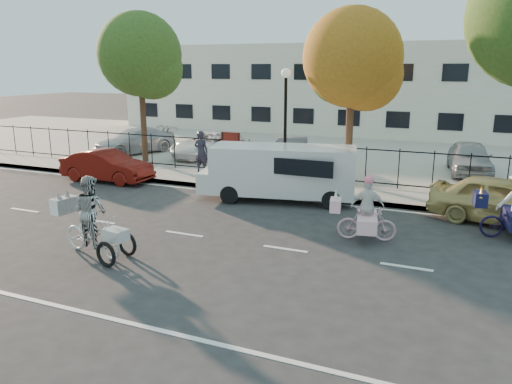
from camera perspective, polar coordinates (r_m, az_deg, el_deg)
The scene contains 21 objects.
ground at distance 14.10m, azimuth -8.20°, elevation -4.78°, with size 120.00×120.00×0.00m, color #333334.
road_markings at distance 14.10m, azimuth -8.20°, elevation -4.76°, with size 60.00×9.52×0.01m, color silver, non-canonical shape.
curb at distance 18.40m, azimuth -0.06°, elevation 0.10°, with size 60.00×0.10×0.15m, color #A8A399.
sidewalk at distance 19.34m, azimuth 1.16°, elevation 0.80°, with size 60.00×2.20×0.15m, color #A8A399.
parking_lot at distance 27.64m, azimuth 8.12°, elevation 4.72°, with size 60.00×15.60×0.15m, color #A8A399.
iron_fence at distance 20.17m, azimuth 2.35°, elevation 3.74°, with size 58.00×0.06×1.50m, color black, non-canonical shape.
building at distance 37.06m, azimuth 12.44°, elevation 11.46°, with size 34.00×10.00×6.00m, color silver.
lamppost at distance 19.34m, azimuth 3.39°, elevation 9.89°, with size 0.36×0.36×4.33m.
street_sign at distance 20.45m, azimuth -2.91°, elevation 5.35°, with size 0.85×0.06×1.80m.
zebra_trike at distance 12.90m, azimuth -18.25°, elevation -3.57°, with size 2.35×1.12×2.01m.
unicorn_bike at distance 13.60m, azimuth 12.45°, elevation -2.75°, with size 1.83×1.30×1.80m.
white_van at distance 17.25m, azimuth 2.84°, elevation 2.45°, with size 5.62×2.74×1.89m.
red_sedan at distance 21.09m, azimuth -16.67°, elevation 2.87°, with size 1.34×3.83×1.26m, color #60100B.
gold_sedan at distance 16.35m, azimuth 26.48°, elevation -0.91°, with size 1.68×4.18×1.43m, color tan.
pedestrian at distance 21.14m, azimuth -6.28°, elevation 4.56°, with size 0.65×0.43×1.79m, color black.
lot_car_a at distance 26.76m, azimuth -13.70°, elevation 5.70°, with size 1.79×4.40×1.28m, color #B8BAC1.
lot_car_b at distance 25.09m, azimuth -5.56°, elevation 5.44°, with size 2.05×4.44×1.23m, color white.
lot_car_c at distance 22.48m, azimuth 4.17°, elevation 4.50°, with size 1.35×3.86×1.27m, color #505258.
lot_car_d at distance 22.81m, azimuth 23.22°, elevation 3.63°, with size 1.59×3.96×1.35m, color #999AA0.
tree_west at distance 24.01m, azimuth -12.76°, elevation 14.64°, with size 3.81×3.81×6.98m.
tree_mid at distance 19.13m, azimuth 11.41°, elevation 14.28°, with size 3.66×3.64×6.68m.
Camera 1 is at (7.03, -11.35, 4.55)m, focal length 35.00 mm.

